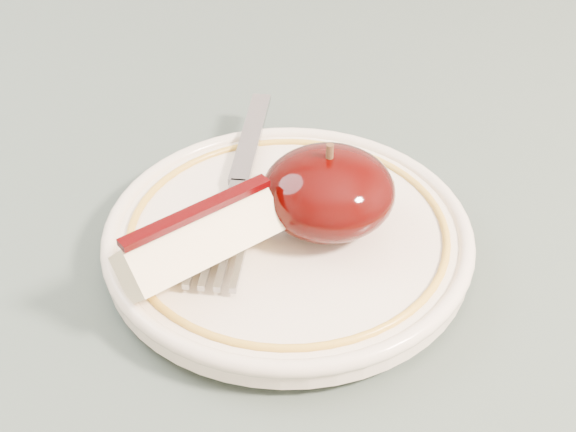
{
  "coord_description": "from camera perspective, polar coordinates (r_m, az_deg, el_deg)",
  "views": [
    {
      "loc": [
        -0.0,
        -0.33,
        1.05
      ],
      "look_at": [
        0.03,
        -0.0,
        0.78
      ],
      "focal_mm": 50.0,
      "sensor_mm": 36.0,
      "label": 1
    }
  ],
  "objects": [
    {
      "name": "table",
      "position": [
        0.51,
        -3.63,
        -10.26
      ],
      "size": [
        0.9,
        0.9,
        0.75
      ],
      "color": "brown",
      "rests_on": "ground"
    },
    {
      "name": "plate",
      "position": [
        0.44,
        0.0,
        -1.43
      ],
      "size": [
        0.2,
        0.2,
        0.02
      ],
      "color": "beige",
      "rests_on": "table"
    },
    {
      "name": "apple_half",
      "position": [
        0.43,
        2.88,
        1.73
      ],
      "size": [
        0.07,
        0.07,
        0.05
      ],
      "color": "black",
      "rests_on": "plate"
    },
    {
      "name": "apple_wedge",
      "position": [
        0.4,
        -6.3,
        -1.81
      ],
      "size": [
        0.09,
        0.08,
        0.04
      ],
      "rotation": [
        0.0,
        0.0,
        0.57
      ],
      "color": "beige",
      "rests_on": "plate"
    },
    {
      "name": "fork",
      "position": [
        0.46,
        -3.59,
        2.29
      ],
      "size": [
        0.06,
        0.19,
        0.0
      ],
      "rotation": [
        0.0,
        0.0,
        1.36
      ],
      "color": "gray",
      "rests_on": "plate"
    }
  ]
}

